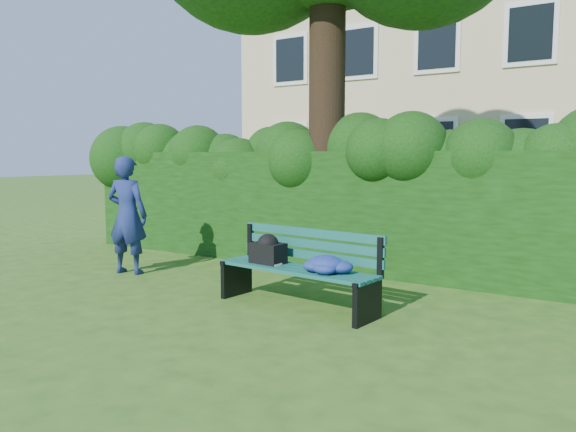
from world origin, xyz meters
The scene contains 5 objects.
ground centered at (0.00, 0.00, 0.00)m, with size 80.00×80.00×0.00m, color #2F5A1B.
apartment_building centered at (0.00, 13.99, 6.00)m, with size 16.00×8.08×12.00m.
hedge centered at (0.00, 2.20, 0.90)m, with size 10.00×1.00×1.80m.
park_bench centered at (0.67, -0.17, 0.50)m, with size 2.03×0.75×0.89m.
man_reading centered at (-2.46, 0.05, 0.87)m, with size 0.63×0.41×1.73m, color navy.
Camera 1 is at (3.98, -5.53, 1.74)m, focal length 35.00 mm.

